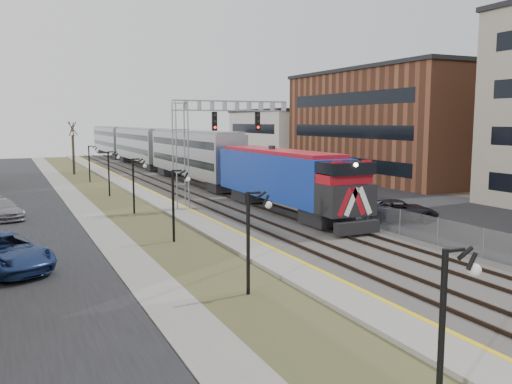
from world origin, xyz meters
TOP-DOWN VIEW (x-y plane):
  - ground at (0.00, 0.00)m, footprint 160.00×160.00m
  - street_west at (-11.50, 35.00)m, footprint 7.00×120.00m
  - sidewalk at (-7.00, 35.00)m, footprint 2.00×120.00m
  - grass_median at (-4.00, 35.00)m, footprint 4.00×120.00m
  - platform at (-1.00, 35.00)m, footprint 2.00×120.00m
  - ballast_bed at (4.00, 35.00)m, footprint 8.00×120.00m
  - parking_lot at (16.00, 35.00)m, footprint 16.00×120.00m
  - platform_edge at (-0.12, 35.00)m, footprint 0.24×120.00m
  - track_near at (2.00, 35.00)m, footprint 1.58×120.00m
  - track_far at (5.50, 35.00)m, footprint 1.58×120.00m
  - train at (5.50, 58.78)m, footprint 3.00×85.85m
  - signal_gantry at (1.22, 27.99)m, footprint 9.00×1.07m
  - lampposts at (-4.00, 18.29)m, footprint 0.14×62.14m
  - fence at (8.20, 35.00)m, footprint 0.04×120.00m
  - buildings_east at (30.00, 31.18)m, footprint 16.00×76.00m
  - car_lot_c at (11.24, 17.76)m, footprint 5.66×3.99m
  - car_lot_d at (13.81, 29.44)m, footprint 5.79×3.01m
  - car_lot_e at (13.13, 34.64)m, footprint 4.23×2.98m
  - car_lot_f at (12.85, 45.12)m, footprint 4.38×2.76m
  - car_street_a at (-12.49, 15.66)m, footprint 4.86×6.51m
  - car_street_b at (-12.57, 29.68)m, footprint 3.20×5.01m

SIDE VIEW (x-z plane):
  - ground at x=0.00m, z-range 0.00..0.00m
  - street_west at x=-11.50m, z-range 0.00..0.04m
  - parking_lot at x=16.00m, z-range 0.00..0.04m
  - grass_median at x=-4.00m, z-range 0.00..0.06m
  - sidewalk at x=-7.00m, z-range 0.00..0.08m
  - ballast_bed at x=4.00m, z-range 0.00..0.20m
  - platform at x=-1.00m, z-range 0.00..0.24m
  - platform_edge at x=-0.12m, z-range 0.24..0.25m
  - track_near at x=2.00m, z-range 0.20..0.35m
  - track_far at x=5.50m, z-range 0.20..0.35m
  - car_lot_e at x=13.13m, z-range 0.00..1.34m
  - car_street_b at x=-12.57m, z-range 0.00..1.35m
  - car_lot_f at x=12.85m, z-range 0.00..1.36m
  - car_lot_c at x=11.24m, z-range 0.00..1.43m
  - fence at x=8.20m, z-range 0.00..1.60m
  - car_lot_d at x=13.81m, z-range 0.00..1.60m
  - car_street_a at x=-12.49m, z-range 0.00..1.64m
  - lampposts at x=-4.00m, z-range 0.00..4.00m
  - train at x=5.50m, z-range 0.26..5.58m
  - signal_gantry at x=1.22m, z-range 1.51..9.66m
  - buildings_east at x=30.00m, z-range -1.19..13.81m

